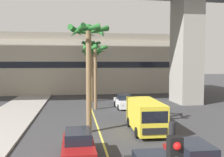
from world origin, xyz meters
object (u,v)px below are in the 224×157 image
object	(u,v)px
car_queue_fourth	(124,102)
palm_tree_mid_median	(88,47)
delivery_van	(145,115)
palm_tree_near_median	(95,58)
palm_tree_far_median	(92,61)
palm_tree_farthest_median	(91,51)
car_queue_third	(78,146)

from	to	relation	value
car_queue_fourth	palm_tree_mid_median	xyz separation A→B (m)	(-4.53, -9.68, 5.72)
delivery_van	palm_tree_near_median	xyz separation A→B (m)	(-3.04, 9.71, 4.53)
palm_tree_mid_median	palm_tree_far_median	bearing A→B (deg)	85.39
palm_tree_farthest_median	car_queue_fourth	bearing A→B (deg)	-75.22
palm_tree_mid_median	palm_tree_farthest_median	xyz separation A→B (m)	(1.51, 21.14, 0.68)
car_queue_fourth	delivery_van	bearing A→B (deg)	-91.61
palm_tree_mid_median	car_queue_fourth	bearing A→B (deg)	64.89
car_queue_third	palm_tree_far_median	size ratio (longest dim) A/B	0.58
palm_tree_near_median	palm_tree_mid_median	size ratio (longest dim) A/B	0.90
car_queue_fourth	palm_tree_near_median	bearing A→B (deg)	-171.98
delivery_van	car_queue_third	bearing A→B (deg)	-136.60
palm_tree_far_median	palm_tree_farthest_median	distance (m)	6.46
delivery_van	palm_tree_farthest_median	distance (m)	22.58
car_queue_third	palm_tree_far_median	distance (m)	20.88
car_queue_fourth	palm_tree_mid_median	world-z (taller)	palm_tree_mid_median
delivery_van	palm_tree_far_median	xyz separation A→B (m)	(-3.05, 15.39, 4.21)
car_queue_fourth	palm_tree_farthest_median	world-z (taller)	palm_tree_farthest_median
delivery_van	palm_tree_mid_median	xyz separation A→B (m)	(-4.25, 0.50, 5.16)
car_queue_fourth	delivery_van	size ratio (longest dim) A/B	0.77
car_queue_third	palm_tree_far_median	world-z (taller)	palm_tree_far_median
delivery_van	palm_tree_mid_median	world-z (taller)	palm_tree_mid_median
car_queue_fourth	palm_tree_near_median	world-z (taller)	palm_tree_near_median
car_queue_third	palm_tree_farthest_median	bearing A→B (deg)	84.88
palm_tree_far_median	palm_tree_mid_median	bearing A→B (deg)	-94.61
delivery_van	palm_tree_mid_median	distance (m)	6.70
palm_tree_far_median	palm_tree_farthest_median	xyz separation A→B (m)	(0.31, 6.25, 1.63)
palm_tree_far_median	palm_tree_farthest_median	world-z (taller)	palm_tree_farthest_median
palm_tree_far_median	car_queue_third	bearing A→B (deg)	-95.82
car_queue_third	palm_tree_far_median	xyz separation A→B (m)	(2.06, 20.23, 4.78)
car_queue_third	palm_tree_near_median	distance (m)	15.54
car_queue_third	palm_tree_farthest_median	xyz separation A→B (m)	(2.37, 26.47, 6.40)
palm_tree_far_median	palm_tree_near_median	bearing A→B (deg)	-89.89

